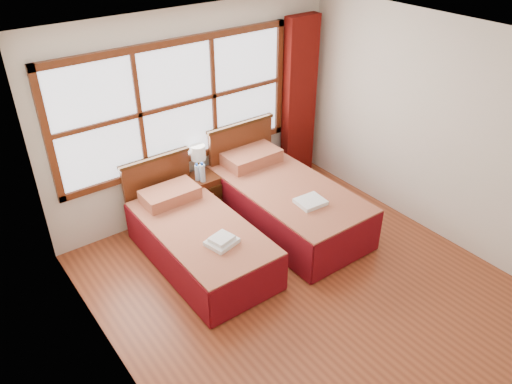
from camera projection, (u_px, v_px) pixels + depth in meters
floor at (310, 293)px, 5.36m from camera, size 4.50×4.50×0.00m
ceiling at (329, 51)px, 4.00m from camera, size 4.50×4.50×0.00m
wall_back at (195, 114)px, 6.22m from camera, size 4.00×0.00×4.00m
wall_left at (117, 274)px, 3.66m from camera, size 0.00×4.50×4.50m
wall_right at (447, 135)px, 5.70m from camera, size 0.00×4.50×4.50m
window at (178, 105)px, 5.96m from camera, size 3.16×0.06×1.56m
curtain at (299, 99)px, 7.00m from camera, size 0.50×0.16×2.30m
bed_left at (198, 239)px, 5.69m from camera, size 0.99×2.01×0.95m
bed_right at (284, 201)px, 6.32m from camera, size 1.10×2.12×1.07m
nightstand at (204, 194)px, 6.53m from camera, size 0.42×0.42×0.56m
towels_left at (222, 241)px, 5.24m from camera, size 0.35×0.33×0.09m
towels_right at (310, 202)px, 5.80m from camera, size 0.34×0.30×0.05m
lamp at (198, 153)px, 6.36m from camera, size 0.19×0.19×0.37m
bottle_near at (197, 173)px, 6.25m from camera, size 0.06×0.06×0.23m
bottle_far at (202, 173)px, 6.21m from camera, size 0.07×0.07×0.27m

